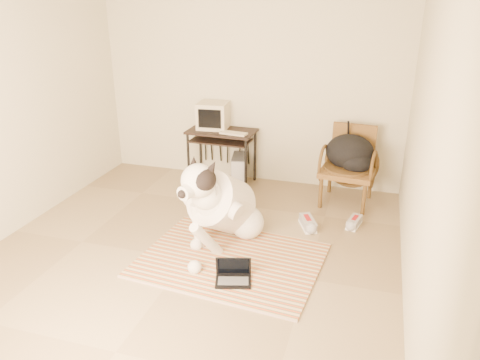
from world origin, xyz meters
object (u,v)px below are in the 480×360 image
at_px(backpack, 351,154).
at_px(computer_desk, 221,138).
at_px(laptop, 233,275).
at_px(rattan_chair, 349,166).
at_px(pc_tower, 239,170).
at_px(dog, 222,205).
at_px(crt_monitor, 213,115).

bearing_deg(backpack, computer_desk, 175.27).
distance_m(laptop, rattan_chair, 2.25).
relative_size(computer_desk, pc_tower, 1.95).
bearing_deg(pc_tower, computer_desk, -178.75).
distance_m(computer_desk, backpack, 1.68).
xyz_separation_m(dog, computer_desk, (-0.52, 1.53, 0.21)).
bearing_deg(computer_desk, crt_monitor, 147.85).
height_order(laptop, crt_monitor, crt_monitor).
relative_size(dog, computer_desk, 1.62).
bearing_deg(laptop, backpack, 68.18).
xyz_separation_m(dog, crt_monitor, (-0.66, 1.62, 0.49)).
xyz_separation_m(computer_desk, pc_tower, (0.24, 0.01, -0.43)).
bearing_deg(computer_desk, rattan_chair, -4.53).
xyz_separation_m(computer_desk, backpack, (1.68, -0.14, -0.01)).
bearing_deg(pc_tower, backpack, -5.74).
bearing_deg(pc_tower, dog, -79.78).
bearing_deg(computer_desk, pc_tower, 1.25).
height_order(dog, rattan_chair, dog).
bearing_deg(pc_tower, crt_monitor, 167.85).
distance_m(pc_tower, backpack, 1.50).
bearing_deg(backpack, laptop, -111.82).
height_order(crt_monitor, rattan_chair, crt_monitor).
height_order(pc_tower, backpack, backpack).
relative_size(dog, backpack, 2.52).
bearing_deg(rattan_chair, backpack, -29.42).
xyz_separation_m(dog, laptop, (0.33, -0.66, -0.34)).
bearing_deg(crt_monitor, computer_desk, -32.15).
bearing_deg(rattan_chair, crt_monitor, 173.05).
xyz_separation_m(pc_tower, backpack, (1.43, -0.14, 0.42)).
bearing_deg(rattan_chair, dog, -129.25).
relative_size(computer_desk, crt_monitor, 2.16).
bearing_deg(pc_tower, laptop, -74.54).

